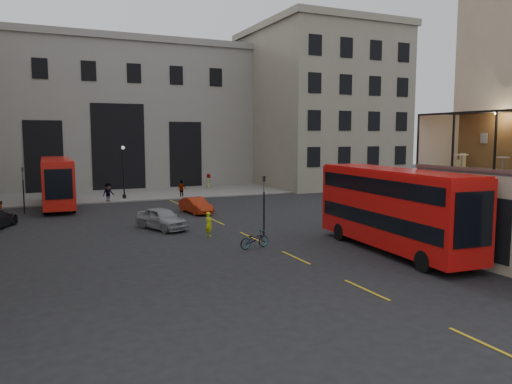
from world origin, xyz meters
name	(u,v)px	position (x,y,z in m)	size (l,w,h in m)	color
ground	(404,284)	(0.00, 0.00, 0.00)	(140.00, 140.00, 0.00)	black
gateway	(111,111)	(-5.00, 47.99, 9.39)	(35.00, 10.60, 18.00)	gray
building_right	(319,104)	(20.00, 39.97, 10.39)	(16.60, 18.60, 20.00)	gray
pavement_far	(118,195)	(-6.00, 38.00, 0.06)	(40.00, 12.00, 0.12)	slate
traffic_light_near	(264,198)	(-1.00, 12.00, 2.42)	(0.16, 0.20, 3.80)	black
traffic_light_far	(23,184)	(-15.00, 28.00, 2.42)	(0.16, 0.20, 3.80)	black
street_lamp_b	(124,176)	(-6.00, 34.00, 2.39)	(0.36, 0.36, 5.33)	black
bus_near	(394,206)	(3.50, 5.01, 2.55)	(3.30, 11.50, 4.53)	red
bus_far	(57,180)	(-12.32, 30.69, 2.44)	(2.74, 10.92, 4.34)	red
car_a	(162,218)	(-6.41, 16.75, 0.74)	(1.75, 4.35, 1.48)	#919398
car_b	(196,206)	(-2.20, 22.52, 0.65)	(1.37, 3.92, 1.29)	#9E2309
bicycle	(254,239)	(-3.04, 8.95, 0.50)	(0.66, 1.89, 0.99)	gray
cyclist	(209,224)	(-4.32, 13.13, 0.78)	(0.57, 0.37, 1.57)	#C7D816
pedestrian_a	(53,192)	(-12.49, 35.21, 0.92)	(0.89, 0.70, 1.84)	gray
pedestrian_b	(108,193)	(-7.79, 32.16, 0.94)	(1.21, 0.70, 1.88)	gray
pedestrian_c	(181,189)	(-0.46, 32.88, 0.90)	(1.05, 0.44, 1.79)	gray
pedestrian_d	(209,181)	(4.89, 39.99, 0.91)	(0.89, 0.58, 1.81)	gray
pedestrian_e	(0,212)	(-16.55, 24.01, 0.81)	(0.59, 0.39, 1.62)	gray
cafe_table_mid	(503,162)	(5.99, 0.35, 5.08)	(0.58, 0.58, 0.73)	beige
cafe_table_far	(462,160)	(5.53, 2.40, 5.12)	(0.63, 0.63, 0.79)	white
cafe_chair_d	(461,163)	(7.22, 4.04, 4.84)	(0.43, 0.43, 0.78)	#DCC87F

